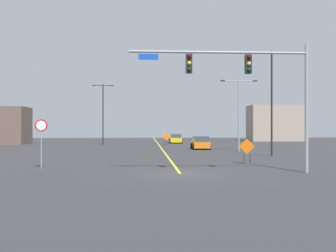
{
  "coord_description": "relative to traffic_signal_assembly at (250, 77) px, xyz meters",
  "views": [
    {
      "loc": [
        -1.91,
        -21.99,
        2.58
      ],
      "look_at": [
        1.28,
        34.39,
        2.7
      ],
      "focal_mm": 42.82,
      "sensor_mm": 36.0,
      "label": 1
    }
  ],
  "objects": [
    {
      "name": "street_lamp_mid_right",
      "position": [
        -11.99,
        36.56,
        -0.24
      ],
      "size": [
        3.05,
        0.24,
        8.74
      ],
      "color": "black",
      "rests_on": "ground"
    },
    {
      "name": "street_lamp_near_right",
      "position": [
        4.05,
        19.88,
        -0.76
      ],
      "size": [
        3.9,
        0.24,
        7.61
      ],
      "color": "gray",
      "rests_on": "ground"
    },
    {
      "name": "traffic_signal_assembly",
      "position": [
        0.0,
        0.0,
        0.0
      ],
      "size": [
        10.06,
        0.44,
        7.21
      ],
      "color": "gray",
      "rests_on": "ground"
    },
    {
      "name": "ground",
      "position": [
        -3.92,
        0.01,
        -5.33
      ],
      "size": [
        145.23,
        145.23,
        0.0
      ],
      "primitive_type": "plane",
      "color": "#2D2D30"
    },
    {
      "name": "roadside_building_east",
      "position": [
        17.72,
        49.69,
        -2.1
      ],
      "size": [
        9.41,
        5.11,
        6.47
      ],
      "color": "gray",
      "rests_on": "ground"
    },
    {
      "name": "roadside_building_west",
      "position": [
        -26.78,
        38.82,
        -2.57
      ],
      "size": [
        6.61,
        5.74,
        5.53
      ],
      "color": "brown",
      "rests_on": "ground"
    },
    {
      "name": "construction_sign_median_far",
      "position": [
        -2.81,
        35.43,
        -4.25
      ],
      "size": [
        1.14,
        0.19,
        1.74
      ],
      "color": "orange",
      "rests_on": "ground"
    },
    {
      "name": "road_centre_stripe",
      "position": [
        -3.92,
        40.36,
        -5.33
      ],
      "size": [
        0.16,
        80.68,
        0.01
      ],
      "color": "yellow",
      "rests_on": "ground"
    },
    {
      "name": "car_orange_approaching",
      "position": [
        0.6,
        24.53,
        -4.65
      ],
      "size": [
        2.23,
        4.61,
        1.49
      ],
      "color": "orange",
      "rests_on": "ground"
    },
    {
      "name": "street_lamp_mid_left",
      "position": [
        5.11,
        12.52,
        -0.31
      ],
      "size": [
        1.8,
        0.24,
        9.21
      ],
      "color": "black",
      "rests_on": "ground"
    },
    {
      "name": "construction_sign_left_shoulder",
      "position": [
        1.2,
        5.41,
        -4.22
      ],
      "size": [
        1.05,
        0.3,
        1.76
      ],
      "color": "orange",
      "rests_on": "ground"
    },
    {
      "name": "car_yellow_distant",
      "position": [
        -0.99,
        41.44,
        -4.67
      ],
      "size": [
        2.19,
        4.14,
        1.43
      ],
      "color": "gold",
      "rests_on": "ground"
    },
    {
      "name": "stop_sign",
      "position": [
        -12.26,
        3.09,
        -3.2
      ],
      "size": [
        0.76,
        0.07,
        3.04
      ],
      "color": "gray",
      "rests_on": "ground"
    }
  ]
}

